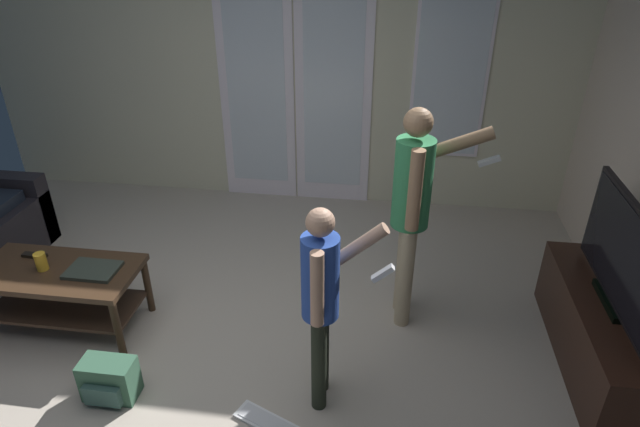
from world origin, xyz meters
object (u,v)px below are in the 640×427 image
at_px(tv_stand, 599,334).
at_px(flat_screen_tv, 623,257).
at_px(person_child, 322,294).
at_px(tv_remote_black, 35,255).
at_px(backpack, 109,380).
at_px(coffee_table, 60,285).
at_px(loose_keyboard, 271,424).
at_px(cup_by_laptop, 41,262).
at_px(laptop_closed, 93,270).
at_px(person_adult, 413,201).

height_order(tv_stand, flat_screen_tv, flat_screen_tv).
bearing_deg(person_child, tv_remote_black, 165.89).
bearing_deg(backpack, tv_remote_black, 140.03).
height_order(coffee_table, person_child, person_child).
relative_size(loose_keyboard, cup_by_laptop, 3.72).
relative_size(cup_by_laptop, tv_remote_black, 0.72).
bearing_deg(tv_remote_black, laptop_closed, -9.77).
xyz_separation_m(coffee_table, person_adult, (2.30, 0.42, 0.58)).
height_order(tv_stand, laptop_closed, laptop_closed).
bearing_deg(flat_screen_tv, laptop_closed, -178.12).
bearing_deg(backpack, person_adult, 29.99).
relative_size(flat_screen_tv, cup_by_laptop, 9.11).
distance_m(flat_screen_tv, cup_by_laptop, 3.59).
height_order(person_adult, person_child, person_adult).
bearing_deg(person_child, tv_stand, 17.02).
bearing_deg(person_adult, tv_stand, -14.61).
bearing_deg(backpack, laptop_closed, 120.09).
relative_size(person_child, loose_keyboard, 2.78).
relative_size(person_adult, laptop_closed, 4.72).
bearing_deg(coffee_table, flat_screen_tv, 1.91).
bearing_deg(loose_keyboard, laptop_closed, 153.41).
distance_m(backpack, cup_by_laptop, 0.96).
relative_size(coffee_table, tv_remote_black, 6.24).
distance_m(coffee_table, backpack, 0.84).
relative_size(coffee_table, tv_stand, 0.78).
bearing_deg(tv_stand, person_child, -162.98).
relative_size(tv_stand, backpack, 4.37).
bearing_deg(person_adult, cup_by_laptop, -169.70).
relative_size(tv_stand, flat_screen_tv, 1.22).
bearing_deg(person_child, laptop_closed, 165.47).
height_order(person_adult, backpack, person_adult).
relative_size(person_adult, loose_keyboard, 3.36).
distance_m(loose_keyboard, laptop_closed, 1.54).
bearing_deg(person_adult, flat_screen_tv, -14.46).
bearing_deg(laptop_closed, loose_keyboard, -25.99).
bearing_deg(cup_by_laptop, flat_screen_tv, 2.03).
height_order(coffee_table, cup_by_laptop, cup_by_laptop).
height_order(flat_screen_tv, person_child, person_child).
distance_m(tv_stand, tv_remote_black, 3.73).
relative_size(person_child, backpack, 4.06).
xyz_separation_m(person_adult, loose_keyboard, (-0.73, -1.07, -0.91)).
xyz_separation_m(flat_screen_tv, backpack, (-2.90, -0.68, -0.68)).
distance_m(flat_screen_tv, laptop_closed, 3.25).
distance_m(laptop_closed, tv_remote_black, 0.49).
relative_size(laptop_closed, tv_remote_black, 1.91).
bearing_deg(coffee_table, cup_by_laptop, -172.93).
distance_m(person_child, backpack, 1.40).
distance_m(cup_by_laptop, tv_remote_black, 0.20).
relative_size(tv_stand, laptop_closed, 4.21).
bearing_deg(backpack, loose_keyboard, -4.79).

